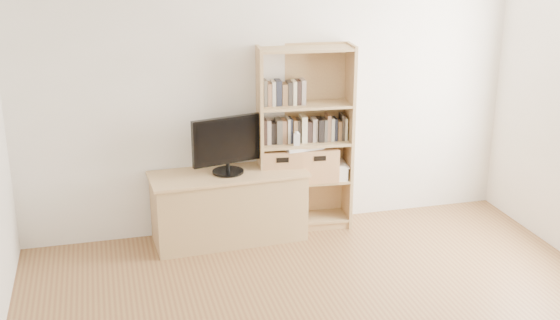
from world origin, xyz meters
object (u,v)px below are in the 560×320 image
object	(u,v)px
television	(227,145)
baby_monitor	(297,140)
basket_left	(280,165)
laptop	(302,146)
tv_stand	(229,208)
basket_right	(316,163)
bookshelf	(305,140)

from	to	relation	value
television	baby_monitor	xyz separation A→B (m)	(0.62, 0.01, -0.00)
basket_left	laptop	xyz separation A→B (m)	(0.19, -0.04, 0.17)
baby_monitor	tv_stand	bearing A→B (deg)	-166.42
tv_stand	baby_monitor	distance (m)	0.85
basket_right	tv_stand	bearing A→B (deg)	-169.97
television	basket_left	size ratio (longest dim) A/B	1.69
basket_right	laptop	bearing A→B (deg)	-171.87
bookshelf	baby_monitor	world-z (taller)	bookshelf
basket_left	bookshelf	bearing A→B (deg)	3.91
baby_monitor	television	bearing A→B (deg)	-166.42
tv_stand	basket_right	distance (m)	0.89
tv_stand	bookshelf	bearing A→B (deg)	4.66
tv_stand	television	bearing A→B (deg)	0.00
baby_monitor	basket_right	distance (m)	0.34
basket_left	basket_right	distance (m)	0.33
basket_left	television	bearing A→B (deg)	-160.40
laptop	basket_right	bearing A→B (deg)	-3.72
baby_monitor	basket_right	bearing A→B (deg)	32.51
television	basket_right	xyz separation A→B (m)	(0.82, 0.08, -0.26)
basket_left	laptop	distance (m)	0.26
bookshelf	laptop	distance (m)	0.07
bookshelf	laptop	size ratio (longest dim) A/B	5.02
bookshelf	baby_monitor	xyz separation A→B (m)	(-0.10, -0.09, 0.03)
basket_right	laptop	size ratio (longest dim) A/B	1.09
television	basket_right	distance (m)	0.87
tv_stand	baby_monitor	bearing A→B (deg)	-2.00
tv_stand	laptop	bearing A→B (deg)	3.23
television	laptop	distance (m)	0.70
tv_stand	television	size ratio (longest dim) A/B	2.07
bookshelf	basket_left	world-z (taller)	bookshelf
basket_left	basket_right	size ratio (longest dim) A/B	1.02
laptop	baby_monitor	bearing A→B (deg)	-143.27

